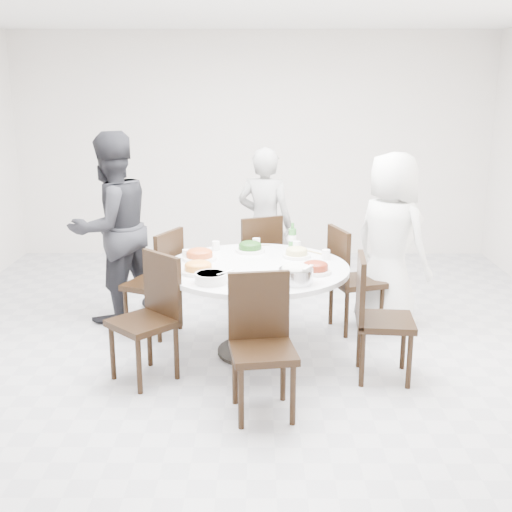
{
  "coord_description": "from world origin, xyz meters",
  "views": [
    {
      "loc": [
        0.07,
        -5.17,
        2.17
      ],
      "look_at": [
        0.05,
        -0.17,
        0.82
      ],
      "focal_mm": 45.0,
      "sensor_mm": 36.0,
      "label": 1
    }
  ],
  "objects_px": {
    "chair_ne": "(357,279)",
    "dining_table": "(256,310)",
    "diner_middle": "(265,224)",
    "soup_bowl": "(211,278)",
    "chair_n": "(254,261)",
    "chair_sw": "(143,320)",
    "chair_s": "(263,349)",
    "diner_right": "(391,241)",
    "beverage_bottle": "(292,236)",
    "rice_bowl": "(296,276)",
    "chair_nw": "(152,282)",
    "diner_left": "(112,228)",
    "chair_se": "(385,319)"
  },
  "relations": [
    {
      "from": "chair_n",
      "to": "diner_middle",
      "type": "xyz_separation_m",
      "value": [
        0.11,
        0.31,
        0.31
      ]
    },
    {
      "from": "dining_table",
      "to": "rice_bowl",
      "type": "relative_size",
      "value": 5.88
    },
    {
      "from": "chair_s",
      "to": "rice_bowl",
      "type": "xyz_separation_m",
      "value": [
        0.24,
        0.57,
        0.33
      ]
    },
    {
      "from": "chair_ne",
      "to": "chair_nw",
      "type": "bearing_deg",
      "value": 75.94
    },
    {
      "from": "chair_s",
      "to": "beverage_bottle",
      "type": "distance_m",
      "value": 1.65
    },
    {
      "from": "chair_n",
      "to": "diner_right",
      "type": "xyz_separation_m",
      "value": [
        1.23,
        -0.51,
        0.33
      ]
    },
    {
      "from": "chair_ne",
      "to": "diner_middle",
      "type": "distance_m",
      "value": 1.26
    },
    {
      "from": "diner_middle",
      "to": "soup_bowl",
      "type": "relative_size",
      "value": 6.54
    },
    {
      "from": "diner_right",
      "to": "rice_bowl",
      "type": "relative_size",
      "value": 6.28
    },
    {
      "from": "chair_nw",
      "to": "diner_right",
      "type": "relative_size",
      "value": 0.59
    },
    {
      "from": "dining_table",
      "to": "chair_se",
      "type": "bearing_deg",
      "value": -25.42
    },
    {
      "from": "diner_middle",
      "to": "rice_bowl",
      "type": "distance_m",
      "value": 1.91
    },
    {
      "from": "soup_bowl",
      "to": "beverage_bottle",
      "type": "bearing_deg",
      "value": 56.97
    },
    {
      "from": "chair_ne",
      "to": "dining_table",
      "type": "bearing_deg",
      "value": 103.82
    },
    {
      "from": "dining_table",
      "to": "beverage_bottle",
      "type": "bearing_deg",
      "value": 59.99
    },
    {
      "from": "dining_table",
      "to": "diner_right",
      "type": "height_order",
      "value": "diner_right"
    },
    {
      "from": "chair_ne",
      "to": "chair_sw",
      "type": "xyz_separation_m",
      "value": [
        -1.74,
        -1.04,
        0.0
      ]
    },
    {
      "from": "diner_middle",
      "to": "beverage_bottle",
      "type": "height_order",
      "value": "diner_middle"
    },
    {
      "from": "chair_n",
      "to": "chair_sw",
      "type": "relative_size",
      "value": 1.0
    },
    {
      "from": "chair_sw",
      "to": "diner_left",
      "type": "xyz_separation_m",
      "value": [
        -0.5,
        1.31,
        0.41
      ]
    },
    {
      "from": "chair_s",
      "to": "soup_bowl",
      "type": "relative_size",
      "value": 3.98
    },
    {
      "from": "diner_right",
      "to": "chair_nw",
      "type": "bearing_deg",
      "value": 54.75
    },
    {
      "from": "chair_s",
      "to": "dining_table",
      "type": "bearing_deg",
      "value": 84.18
    },
    {
      "from": "chair_s",
      "to": "chair_sw",
      "type": "bearing_deg",
      "value": 140.6
    },
    {
      "from": "chair_nw",
      "to": "diner_middle",
      "type": "relative_size",
      "value": 0.61
    },
    {
      "from": "chair_ne",
      "to": "diner_left",
      "type": "xyz_separation_m",
      "value": [
        -2.24,
        0.27,
        0.41
      ]
    },
    {
      "from": "diner_middle",
      "to": "soup_bowl",
      "type": "xyz_separation_m",
      "value": [
        -0.42,
        -1.89,
        0.01
      ]
    },
    {
      "from": "rice_bowl",
      "to": "chair_s",
      "type": "bearing_deg",
      "value": -113.01
    },
    {
      "from": "chair_ne",
      "to": "chair_se",
      "type": "bearing_deg",
      "value": 166.49
    },
    {
      "from": "chair_se",
      "to": "diner_right",
      "type": "distance_m",
      "value": 1.16
    },
    {
      "from": "dining_table",
      "to": "chair_n",
      "type": "bearing_deg",
      "value": 91.15
    },
    {
      "from": "chair_s",
      "to": "diner_left",
      "type": "height_order",
      "value": "diner_left"
    },
    {
      "from": "chair_nw",
      "to": "rice_bowl",
      "type": "distance_m",
      "value": 1.54
    },
    {
      "from": "dining_table",
      "to": "chair_s",
      "type": "xyz_separation_m",
      "value": [
        0.05,
        -1.02,
        0.1
      ]
    },
    {
      "from": "chair_nw",
      "to": "diner_left",
      "type": "distance_m",
      "value": 0.69
    },
    {
      "from": "chair_n",
      "to": "chair_sw",
      "type": "distance_m",
      "value": 1.83
    },
    {
      "from": "diner_middle",
      "to": "chair_ne",
      "type": "bearing_deg",
      "value": 148.73
    },
    {
      "from": "dining_table",
      "to": "chair_nw",
      "type": "xyz_separation_m",
      "value": [
        -0.92,
        0.44,
        0.1
      ]
    },
    {
      "from": "chair_se",
      "to": "diner_middle",
      "type": "height_order",
      "value": "diner_middle"
    },
    {
      "from": "chair_s",
      "to": "rice_bowl",
      "type": "height_order",
      "value": "chair_s"
    },
    {
      "from": "diner_right",
      "to": "beverage_bottle",
      "type": "height_order",
      "value": "diner_right"
    },
    {
      "from": "chair_sw",
      "to": "beverage_bottle",
      "type": "bearing_deg",
      "value": 86.6
    },
    {
      "from": "chair_s",
      "to": "chair_se",
      "type": "height_order",
      "value": "same"
    },
    {
      "from": "dining_table",
      "to": "diner_middle",
      "type": "xyz_separation_m",
      "value": [
        0.09,
        1.45,
        0.41
      ]
    },
    {
      "from": "diner_middle",
      "to": "chair_nw",
      "type": "bearing_deg",
      "value": 61.55
    },
    {
      "from": "chair_sw",
      "to": "beverage_bottle",
      "type": "relative_size",
      "value": 4.04
    },
    {
      "from": "chair_s",
      "to": "diner_right",
      "type": "relative_size",
      "value": 0.59
    },
    {
      "from": "diner_left",
      "to": "soup_bowl",
      "type": "xyz_separation_m",
      "value": [
        1.0,
        -1.26,
        -0.09
      ]
    },
    {
      "from": "soup_bowl",
      "to": "beverage_bottle",
      "type": "distance_m",
      "value": 1.2
    },
    {
      "from": "chair_n",
      "to": "beverage_bottle",
      "type": "bearing_deg",
      "value": 96.4
    }
  ]
}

